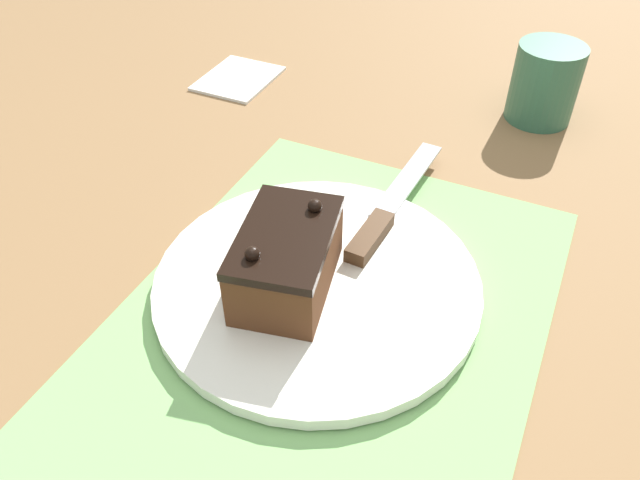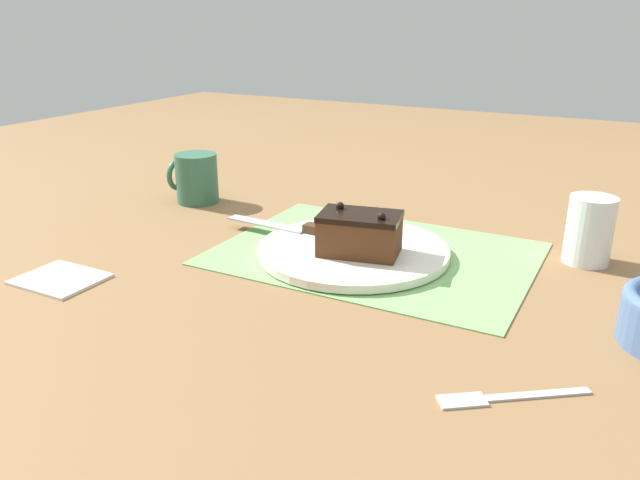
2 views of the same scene
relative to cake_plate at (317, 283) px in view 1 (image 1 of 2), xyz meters
name	(u,v)px [view 1 (image 1 of 2)]	position (x,y,z in m)	size (l,w,h in m)	color
ground_plane	(330,319)	(-0.02, -0.02, -0.01)	(3.00, 3.00, 0.00)	olive
placemat_woven	(330,317)	(-0.02, -0.02, -0.01)	(0.46, 0.34, 0.00)	#7AB266
cake_plate	(317,283)	(0.00, 0.00, 0.00)	(0.28, 0.28, 0.01)	white
chocolate_cake	(286,259)	(-0.02, 0.02, 0.04)	(0.13, 0.09, 0.07)	#512D19
serving_knife	(383,216)	(0.10, -0.02, 0.01)	(0.21, 0.03, 0.01)	#472D19
coffee_mug	(545,82)	(0.39, -0.12, 0.04)	(0.09, 0.08, 0.09)	#33664C
folded_napkin	(238,77)	(0.32, 0.27, -0.01)	(0.11, 0.09, 0.01)	white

